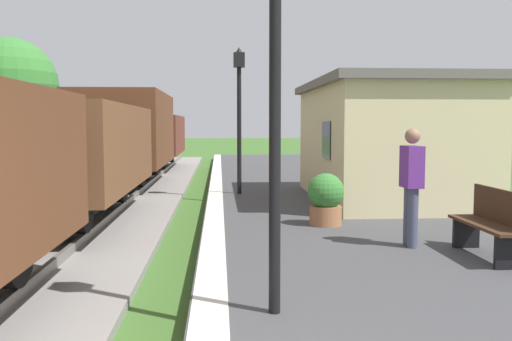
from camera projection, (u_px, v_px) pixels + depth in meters
The scene contains 8 objects.
freight_train at pixel (105, 145), 14.11m from camera, with size 2.50×26.00×2.72m.
station_hut at pixel (385, 140), 13.03m from camera, with size 3.50×5.80×2.78m.
bench_near_hut at pixel (492, 222), 7.31m from camera, with size 0.42×1.50×0.91m.
person_waiting at pixel (411, 182), 7.94m from camera, with size 0.25×0.39×1.71m.
potted_planter at pixel (326, 198), 9.69m from camera, with size 0.64×0.64×0.92m.
lamp_post_near at pixel (275, 37), 4.99m from camera, with size 0.28×0.28×3.70m.
lamp_post_far at pixel (239, 93), 13.97m from camera, with size 0.28×0.28×3.70m.
tree_field_distant at pixel (9, 85), 20.27m from camera, with size 3.49×3.49×5.20m.
Camera 1 is at (0.50, -2.39, 2.01)m, focal length 38.85 mm.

